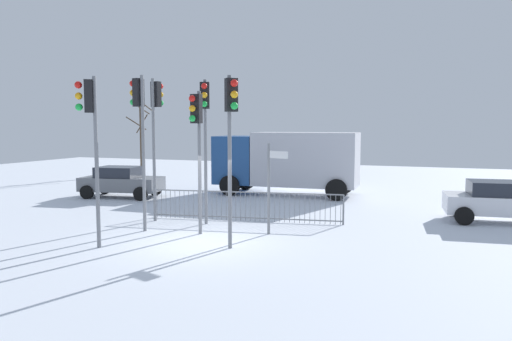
{
  "coord_description": "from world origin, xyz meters",
  "views": [
    {
      "loc": [
        6.48,
        -12.65,
        3.46
      ],
      "look_at": [
        0.76,
        2.49,
        1.95
      ],
      "focal_mm": 34.35,
      "sensor_mm": 36.0,
      "label": 1
    }
  ],
  "objects_px": {
    "traffic_light_rear_right": "(140,118)",
    "car_white_near": "(500,201)",
    "direction_sign_post": "(270,184)",
    "delivery_truck": "(288,160)",
    "traffic_light_foreground_right": "(205,119)",
    "bare_tree_left": "(141,136)",
    "traffic_light_rear_left": "(90,123)",
    "traffic_light_mid_right": "(231,123)",
    "traffic_light_mid_left": "(156,118)",
    "car_grey_mid": "(121,181)",
    "traffic_light_foreground_left": "(197,130)"
  },
  "relations": [
    {
      "from": "traffic_light_foreground_left",
      "to": "traffic_light_mid_right",
      "type": "relative_size",
      "value": 0.94
    },
    {
      "from": "traffic_light_foreground_left",
      "to": "traffic_light_rear_right",
      "type": "height_order",
      "value": "traffic_light_rear_right"
    },
    {
      "from": "traffic_light_rear_left",
      "to": "traffic_light_rear_right",
      "type": "bearing_deg",
      "value": -38.14
    },
    {
      "from": "direction_sign_post",
      "to": "traffic_light_foreground_right",
      "type": "bearing_deg",
      "value": -174.16
    },
    {
      "from": "direction_sign_post",
      "to": "bare_tree_left",
      "type": "xyz_separation_m",
      "value": [
        -14.91,
        15.18,
        1.1
      ]
    },
    {
      "from": "traffic_light_foreground_left",
      "to": "bare_tree_left",
      "type": "height_order",
      "value": "bare_tree_left"
    },
    {
      "from": "traffic_light_rear_left",
      "to": "delivery_truck",
      "type": "height_order",
      "value": "traffic_light_rear_left"
    },
    {
      "from": "traffic_light_foreground_left",
      "to": "direction_sign_post",
      "type": "bearing_deg",
      "value": -155.38
    },
    {
      "from": "traffic_light_mid_left",
      "to": "traffic_light_rear_right",
      "type": "relative_size",
      "value": 1.01
    },
    {
      "from": "car_grey_mid",
      "to": "traffic_light_foreground_right",
      "type": "bearing_deg",
      "value": -42.43
    },
    {
      "from": "traffic_light_mid_left",
      "to": "traffic_light_rear_left",
      "type": "height_order",
      "value": "traffic_light_mid_left"
    },
    {
      "from": "traffic_light_rear_left",
      "to": "car_grey_mid",
      "type": "bearing_deg",
      "value": -7.31
    },
    {
      "from": "car_white_near",
      "to": "delivery_truck",
      "type": "height_order",
      "value": "delivery_truck"
    },
    {
      "from": "direction_sign_post",
      "to": "traffic_light_rear_left",
      "type": "bearing_deg",
      "value": -120.16
    },
    {
      "from": "traffic_light_rear_left",
      "to": "car_grey_mid",
      "type": "relative_size",
      "value": 1.19
    },
    {
      "from": "traffic_light_foreground_right",
      "to": "traffic_light_rear_right",
      "type": "xyz_separation_m",
      "value": [
        -1.54,
        -1.62,
        0.02
      ]
    },
    {
      "from": "direction_sign_post",
      "to": "car_grey_mid",
      "type": "relative_size",
      "value": 0.72
    },
    {
      "from": "traffic_light_rear_left",
      "to": "bare_tree_left",
      "type": "relative_size",
      "value": 0.89
    },
    {
      "from": "traffic_light_mid_right",
      "to": "traffic_light_mid_left",
      "type": "relative_size",
      "value": 0.94
    },
    {
      "from": "traffic_light_mid_right",
      "to": "traffic_light_foreground_right",
      "type": "xyz_separation_m",
      "value": [
        -2.21,
        2.82,
        0.14
      ]
    },
    {
      "from": "delivery_truck",
      "to": "traffic_light_rear_right",
      "type": "bearing_deg",
      "value": 75.59
    },
    {
      "from": "traffic_light_foreground_right",
      "to": "car_white_near",
      "type": "distance_m",
      "value": 10.85
    },
    {
      "from": "bare_tree_left",
      "to": "traffic_light_rear_right",
      "type": "bearing_deg",
      "value": -56.26
    },
    {
      "from": "traffic_light_rear_left",
      "to": "bare_tree_left",
      "type": "xyz_separation_m",
      "value": [
        -10.8,
        18.56,
        -0.79
      ]
    },
    {
      "from": "direction_sign_post",
      "to": "delivery_truck",
      "type": "xyz_separation_m",
      "value": [
        -2.12,
        8.77,
        0.11
      ]
    },
    {
      "from": "car_grey_mid",
      "to": "car_white_near",
      "type": "bearing_deg",
      "value": -10.43
    },
    {
      "from": "traffic_light_foreground_left",
      "to": "traffic_light_rear_right",
      "type": "bearing_deg",
      "value": 5.41
    },
    {
      "from": "traffic_light_mid_right",
      "to": "traffic_light_mid_left",
      "type": "xyz_separation_m",
      "value": [
        -4.21,
        2.91,
        0.2
      ]
    },
    {
      "from": "delivery_truck",
      "to": "bare_tree_left",
      "type": "bearing_deg",
      "value": -29.21
    },
    {
      "from": "traffic_light_rear_right",
      "to": "delivery_truck",
      "type": "distance_m",
      "value": 10.1
    },
    {
      "from": "traffic_light_mid_left",
      "to": "direction_sign_post",
      "type": "xyz_separation_m",
      "value": [
        4.61,
        -0.77,
        -2.1
      ]
    },
    {
      "from": "direction_sign_post",
      "to": "car_white_near",
      "type": "distance_m",
      "value": 8.52
    },
    {
      "from": "traffic_light_rear_left",
      "to": "bare_tree_left",
      "type": "bearing_deg",
      "value": -8.83
    },
    {
      "from": "traffic_light_mid_right",
      "to": "bare_tree_left",
      "type": "bearing_deg",
      "value": -92.16
    },
    {
      "from": "car_grey_mid",
      "to": "traffic_light_rear_right",
      "type": "bearing_deg",
      "value": -58.4
    },
    {
      "from": "traffic_light_mid_left",
      "to": "direction_sign_post",
      "type": "bearing_deg",
      "value": 0.48
    },
    {
      "from": "car_white_near",
      "to": "delivery_truck",
      "type": "relative_size",
      "value": 0.55
    },
    {
      "from": "direction_sign_post",
      "to": "bare_tree_left",
      "type": "bearing_deg",
      "value": 154.9
    },
    {
      "from": "car_white_near",
      "to": "bare_tree_left",
      "type": "relative_size",
      "value": 0.74
    },
    {
      "from": "traffic_light_rear_right",
      "to": "car_white_near",
      "type": "relative_size",
      "value": 1.28
    },
    {
      "from": "direction_sign_post",
      "to": "car_white_near",
      "type": "height_order",
      "value": "direction_sign_post"
    },
    {
      "from": "car_grey_mid",
      "to": "traffic_light_rear_left",
      "type": "bearing_deg",
      "value": -67.41
    },
    {
      "from": "direction_sign_post",
      "to": "delivery_truck",
      "type": "relative_size",
      "value": 0.4
    },
    {
      "from": "traffic_light_mid_right",
      "to": "car_white_near",
      "type": "relative_size",
      "value": 1.22
    },
    {
      "from": "traffic_light_foreground_right",
      "to": "traffic_light_rear_right",
      "type": "relative_size",
      "value": 0.99
    },
    {
      "from": "traffic_light_rear_right",
      "to": "car_white_near",
      "type": "xyz_separation_m",
      "value": [
        11.18,
        5.68,
        -2.92
      ]
    },
    {
      "from": "traffic_light_mid_left",
      "to": "car_grey_mid",
      "type": "xyz_separation_m",
      "value": [
        -4.75,
        4.34,
        -2.96
      ]
    },
    {
      "from": "traffic_light_foreground_right",
      "to": "delivery_truck",
      "type": "distance_m",
      "value": 8.33
    },
    {
      "from": "traffic_light_mid_left",
      "to": "direction_sign_post",
      "type": "distance_m",
      "value": 5.12
    },
    {
      "from": "direction_sign_post",
      "to": "traffic_light_foreground_left",
      "type": "bearing_deg",
      "value": -137.82
    }
  ]
}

